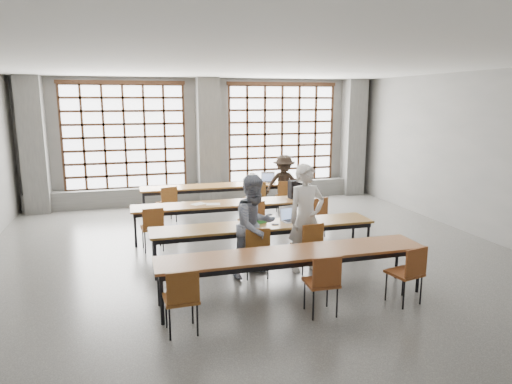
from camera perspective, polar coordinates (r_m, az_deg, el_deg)
floor at (r=8.33m, az=0.45°, el=-8.90°), size 11.00×11.00×0.00m
ceiling at (r=7.83m, az=0.49°, el=15.87°), size 11.00×11.00×0.00m
wall_back at (r=13.23m, az=-6.20°, el=6.43°), size 10.00×0.00×10.00m
wall_right at (r=10.44m, az=27.93°, el=3.82°), size 0.00×11.00×11.00m
column_left at (r=12.98m, az=-26.04°, el=5.24°), size 0.60×0.55×3.50m
column_mid at (r=12.96m, az=-5.99°, el=6.32°), size 0.60×0.55×3.50m
column_right at (r=14.41m, az=12.05°, el=6.65°), size 0.60×0.55×3.50m
window_left at (r=12.96m, az=-16.07°, el=6.61°), size 3.32×0.12×3.00m
window_right at (r=13.69m, az=3.24°, el=7.27°), size 3.32×0.12×3.00m
sill_ledge at (r=13.25m, az=-5.91°, el=-0.12°), size 9.80×0.35×0.50m
desk_row_a at (r=11.85m, az=-4.62°, el=0.57°), size 4.00×0.70×0.73m
desk_row_b at (r=9.81m, az=-3.70°, el=-1.72°), size 4.00×0.70×0.73m
desk_row_c at (r=8.13m, az=0.99°, el=-4.48°), size 4.00×0.70×0.73m
desk_row_d at (r=6.73m, az=4.70°, el=-7.97°), size 4.00×0.70×0.73m
chair_back_left at (r=11.09m, az=-10.99°, el=-1.05°), size 0.52×0.52×0.88m
chair_back_mid at (r=11.46m, az=0.03°, el=-0.42°), size 0.52×0.52×0.88m
chair_back_right at (r=11.69m, az=3.64°, el=-0.21°), size 0.49×0.49×0.88m
chair_mid_left at (r=9.04m, az=-12.79°, el=-3.97°), size 0.46×0.46×0.88m
chair_mid_centre at (r=9.35m, az=-0.35°, el=-3.17°), size 0.52×0.52×0.88m
chair_mid_right at (r=9.80m, az=7.57°, el=-2.59°), size 0.51×0.51×0.88m
chair_front_left at (r=7.51m, az=0.09°, el=-6.86°), size 0.46×0.47×0.88m
chair_front_right at (r=7.80m, az=6.66°, el=-6.24°), size 0.48×0.48×0.88m
chair_near_left at (r=5.84m, az=-9.27°, el=-12.57°), size 0.44×0.44×0.88m
chair_near_mid at (r=6.30m, az=8.41°, el=-10.69°), size 0.43×0.44×0.88m
chair_near_right at (r=6.92m, az=18.58°, el=-9.12°), size 0.50×0.51×0.88m
student_male at (r=7.80m, az=6.28°, el=-3.26°), size 0.73×0.53×1.85m
student_female at (r=7.54m, az=-0.11°, el=-4.27°), size 1.03×0.95×1.71m
student_back at (r=11.77m, az=3.51°, el=0.96°), size 1.05×0.69×1.51m
laptop_front at (r=8.37m, az=4.33°, el=-3.16°), size 0.41×0.36×0.26m
laptop_back at (r=12.26m, az=1.54°, el=1.57°), size 0.42×0.38×0.26m
mouse at (r=8.41m, az=7.26°, el=-3.44°), size 0.11×0.09×0.04m
green_box at (r=8.17m, az=0.49°, el=-3.61°), size 0.27×0.17×0.09m
phone at (r=8.08m, az=2.42°, el=-4.07°), size 0.14×0.09×0.01m
paper_sheet_a at (r=9.74m, az=-7.22°, el=-1.48°), size 0.36×0.33×0.00m
paper_sheet_b at (r=9.69m, az=-5.38°, el=-1.51°), size 0.32×0.25×0.00m
backpack at (r=10.24m, az=5.01°, el=0.34°), size 0.34×0.24×0.40m
plastic_bag at (r=12.06m, az=-0.49°, el=1.80°), size 0.29×0.25×0.29m
red_pouch at (r=5.93m, az=-9.38°, el=-12.58°), size 0.21×0.12×0.06m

